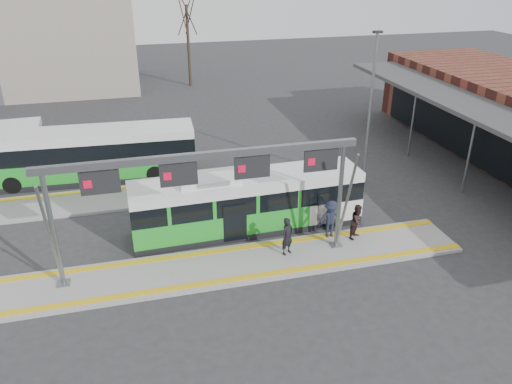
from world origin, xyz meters
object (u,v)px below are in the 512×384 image
gantry (208,177)px  passenger_a (288,236)px  hero_bus (247,203)px  passenger_b (358,221)px  passenger_c (331,219)px

gantry → passenger_a: size_ratio=7.31×
gantry → passenger_a: gantry is taller
hero_bus → passenger_b: bearing=-28.1°
gantry → passenger_a: bearing=-0.8°
passenger_c → passenger_a: bearing=-155.5°
hero_bus → gantry: bearing=-130.4°
passenger_b → hero_bus: bearing=114.9°
passenger_b → passenger_c: passenger_c is taller
gantry → passenger_c: 6.73m
passenger_c → gantry: bearing=-167.4°
gantry → passenger_b: bearing=3.9°
hero_bus → passenger_a: size_ratio=6.35×
hero_bus → passenger_c: (3.58, -2.01, -0.32)m
passenger_a → passenger_c: passenger_c is taller
passenger_b → passenger_a: bearing=149.6°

